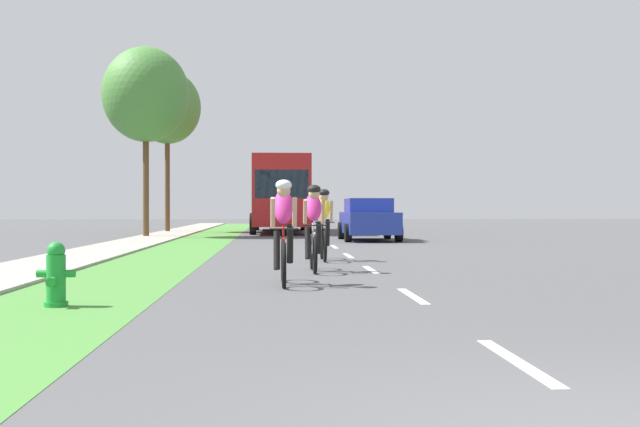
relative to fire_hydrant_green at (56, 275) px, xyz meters
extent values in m
plane|color=#4C4C4F|center=(4.38, 14.07, -0.37)|extent=(120.00, 120.00, 0.00)
cube|color=#478438|center=(0.00, 14.07, -0.37)|extent=(2.18, 70.00, 0.01)
cube|color=#9E998E|center=(-2.04, 14.07, -0.37)|extent=(1.90, 70.00, 0.10)
cube|color=white|center=(4.38, -3.47, -0.37)|extent=(0.12, 1.80, 0.01)
cube|color=white|center=(4.38, 0.84, -0.37)|extent=(0.12, 1.80, 0.01)
cube|color=white|center=(4.38, 5.14, -0.37)|extent=(0.12, 1.80, 0.01)
cube|color=white|center=(4.38, 9.45, -0.37)|extent=(0.12, 1.80, 0.01)
cube|color=white|center=(4.38, 13.76, -0.37)|extent=(0.12, 1.80, 0.01)
cube|color=white|center=(4.38, 18.07, -0.37)|extent=(0.12, 1.80, 0.01)
cube|color=white|center=(4.38, 22.37, -0.37)|extent=(0.12, 1.80, 0.01)
cube|color=white|center=(4.38, 26.68, -0.37)|extent=(0.12, 1.80, 0.01)
cube|color=white|center=(4.38, 30.99, -0.37)|extent=(0.12, 1.80, 0.01)
cube|color=white|center=(4.38, 35.30, -0.37)|extent=(0.12, 1.80, 0.01)
cube|color=white|center=(4.38, 39.60, -0.37)|extent=(0.12, 1.80, 0.01)
cube|color=white|center=(4.38, 43.91, -0.37)|extent=(0.12, 1.80, 0.01)
cylinder|color=#1E8C33|center=(0.00, 0.01, -0.34)|extent=(0.28, 0.28, 0.06)
cylinder|color=#1E8C33|center=(0.00, 0.01, -0.04)|extent=(0.22, 0.22, 0.55)
sphere|color=#1E8C33|center=(0.00, 0.01, 0.29)|extent=(0.21, 0.21, 0.21)
cylinder|color=#1E8C33|center=(-0.16, 0.01, 0.02)|extent=(0.12, 0.09, 0.09)
cylinder|color=#1E8C33|center=(0.16, 0.01, 0.02)|extent=(0.12, 0.09, 0.09)
cylinder|color=#1E8C33|center=(0.00, -0.16, -0.06)|extent=(0.11, 0.14, 0.11)
torus|color=black|center=(2.70, 2.93, -0.03)|extent=(0.06, 0.68, 0.68)
torus|color=black|center=(2.70, 1.89, -0.03)|extent=(0.06, 0.68, 0.68)
cylinder|color=red|center=(2.70, 2.31, 0.15)|extent=(0.04, 0.59, 0.43)
cylinder|color=red|center=(2.70, 2.59, 0.25)|extent=(0.04, 0.04, 0.55)
cylinder|color=red|center=(2.70, 2.36, 0.48)|extent=(0.03, 0.55, 0.03)
cylinder|color=black|center=(2.70, 1.91, 0.49)|extent=(0.42, 0.02, 0.02)
ellipsoid|color=#CC2D8C|center=(2.70, 2.43, 0.81)|extent=(0.30, 0.54, 0.63)
sphere|color=tan|center=(2.70, 2.15, 1.05)|extent=(0.20, 0.20, 0.20)
ellipsoid|color=white|center=(2.70, 2.15, 1.13)|extent=(0.24, 0.28, 0.16)
cylinder|color=tan|center=(2.54, 2.15, 0.73)|extent=(0.07, 0.26, 0.45)
cylinder|color=tan|center=(2.86, 2.15, 0.73)|extent=(0.07, 0.26, 0.45)
cylinder|color=black|center=(2.60, 2.51, 0.15)|extent=(0.10, 0.30, 0.60)
cylinder|color=black|center=(2.80, 2.46, 0.25)|extent=(0.10, 0.25, 0.61)
torus|color=black|center=(3.27, 5.32, -0.03)|extent=(0.06, 0.68, 0.68)
torus|color=black|center=(3.27, 4.28, -0.03)|extent=(0.06, 0.68, 0.68)
cylinder|color=silver|center=(3.27, 4.70, 0.15)|extent=(0.04, 0.59, 0.43)
cylinder|color=silver|center=(3.27, 4.98, 0.25)|extent=(0.04, 0.04, 0.55)
cylinder|color=silver|center=(3.27, 4.75, 0.48)|extent=(0.03, 0.55, 0.03)
cylinder|color=black|center=(3.27, 4.30, 0.49)|extent=(0.42, 0.02, 0.02)
ellipsoid|color=#CC2D8C|center=(3.27, 4.82, 0.81)|extent=(0.30, 0.54, 0.63)
sphere|color=tan|center=(3.27, 4.54, 1.05)|extent=(0.20, 0.20, 0.20)
ellipsoid|color=black|center=(3.27, 4.54, 1.13)|extent=(0.24, 0.28, 0.16)
cylinder|color=tan|center=(3.11, 4.54, 0.73)|extent=(0.07, 0.26, 0.45)
cylinder|color=tan|center=(3.43, 4.54, 0.73)|extent=(0.07, 0.26, 0.45)
cylinder|color=black|center=(3.17, 4.90, 0.15)|extent=(0.10, 0.30, 0.60)
cylinder|color=black|center=(3.37, 4.85, 0.25)|extent=(0.10, 0.25, 0.61)
torus|color=black|center=(3.65, 8.27, -0.03)|extent=(0.06, 0.68, 0.68)
torus|color=black|center=(3.65, 7.23, -0.03)|extent=(0.06, 0.68, 0.68)
cylinder|color=black|center=(3.65, 7.65, 0.15)|extent=(0.04, 0.59, 0.43)
cylinder|color=black|center=(3.65, 7.93, 0.25)|extent=(0.04, 0.04, 0.55)
cylinder|color=black|center=(3.65, 7.70, 0.48)|extent=(0.03, 0.55, 0.03)
cylinder|color=black|center=(3.65, 7.25, 0.49)|extent=(0.42, 0.02, 0.02)
ellipsoid|color=yellow|center=(3.65, 7.77, 0.81)|extent=(0.30, 0.54, 0.63)
sphere|color=tan|center=(3.65, 7.49, 1.05)|extent=(0.20, 0.20, 0.20)
ellipsoid|color=black|center=(3.65, 7.49, 1.13)|extent=(0.24, 0.28, 0.16)
cylinder|color=tan|center=(3.49, 7.49, 0.73)|extent=(0.07, 0.26, 0.45)
cylinder|color=tan|center=(3.81, 7.49, 0.73)|extent=(0.07, 0.26, 0.45)
cylinder|color=black|center=(3.55, 7.85, 0.15)|extent=(0.10, 0.30, 0.60)
cylinder|color=black|center=(3.75, 7.80, 0.25)|extent=(0.10, 0.25, 0.61)
cube|color=#23389E|center=(5.99, 18.36, 0.27)|extent=(1.76, 4.30, 0.76)
cube|color=#23389E|center=(5.99, 18.51, 0.89)|extent=(1.55, 2.24, 0.52)
cube|color=#1E2833|center=(5.99, 17.54, 0.87)|extent=(1.44, 0.08, 0.44)
cylinder|color=black|center=(5.11, 17.03, -0.05)|extent=(0.22, 0.64, 0.64)
cylinder|color=black|center=(6.87, 17.03, -0.05)|extent=(0.22, 0.64, 0.64)
cylinder|color=black|center=(5.11, 19.69, -0.05)|extent=(0.22, 0.64, 0.64)
cylinder|color=black|center=(6.87, 19.69, -0.05)|extent=(0.22, 0.64, 0.64)
cube|color=red|center=(2.90, 28.54, 1.56)|extent=(2.50, 11.60, 3.10)
cube|color=#1E2833|center=(2.90, 28.54, 1.96)|extent=(2.52, 10.67, 0.64)
cube|color=#1E2833|center=(2.90, 22.77, 1.81)|extent=(2.25, 0.06, 1.20)
cylinder|color=black|center=(1.65, 24.77, 0.11)|extent=(0.28, 0.96, 0.96)
cylinder|color=black|center=(4.15, 24.77, 0.11)|extent=(0.28, 0.96, 0.96)
cylinder|color=black|center=(1.65, 31.73, 0.11)|extent=(0.28, 0.96, 0.96)
cylinder|color=black|center=(4.15, 31.73, 0.11)|extent=(0.28, 0.96, 0.96)
cylinder|color=brown|center=(-2.57, 22.01, 1.81)|extent=(0.24, 0.24, 4.36)
ellipsoid|color=#478438|center=(-2.57, 22.01, 5.37)|extent=(3.47, 3.47, 3.82)
cylinder|color=brown|center=(-2.62, 28.59, 2.03)|extent=(0.24, 0.24, 4.80)
ellipsoid|color=#478438|center=(-2.62, 28.59, 5.73)|extent=(3.26, 3.26, 3.58)
camera|label=1|loc=(2.54, -9.13, 0.78)|focal=42.97mm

